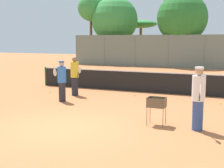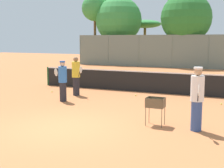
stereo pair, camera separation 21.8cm
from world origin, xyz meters
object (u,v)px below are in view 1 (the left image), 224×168
Objects in this scene: player_red_cap at (62,81)px; tennis_net at (138,81)px; player_white_outfit at (198,98)px; ball_cart at (157,105)px; player_yellow_shirt at (75,76)px; parked_car at (205,59)px.

tennis_net is at bearing -96.90° from player_red_cap.
ball_cart is (-1.26, 0.07, -0.32)m from player_white_outfit.
player_red_cap is 0.95× the size of player_yellow_shirt.
ball_cart is 0.21× the size of parked_car.
player_white_outfit reaches higher than ball_cart.
player_red_cap is (-2.24, -3.65, 0.35)m from tennis_net.
player_yellow_shirt is 2.10× the size of ball_cart.
player_white_outfit is at bearing 5.81° from player_yellow_shirt.
player_white_outfit is 1.31m from ball_cart.
player_red_cap is 0.42× the size of parked_car.
ball_cart is at bearing -178.85° from player_red_cap.
tennis_net is 2.70× the size of parked_car.
parked_car is at bearing 173.89° from player_white_outfit.
player_red_cap is 2.00× the size of ball_cart.
player_yellow_shirt reaches higher than parked_car.
ball_cart is at bearing 0.33° from player_yellow_shirt.
parked_car is at bearing 115.42° from player_yellow_shirt.
tennis_net reaches higher than ball_cart.
player_yellow_shirt is at bearing 144.43° from ball_cart.
player_white_outfit is at bearing -2.97° from ball_cart.
parked_car is (-1.25, 23.33, 0.01)m from ball_cart.
player_white_outfit is 23.53m from parked_car.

